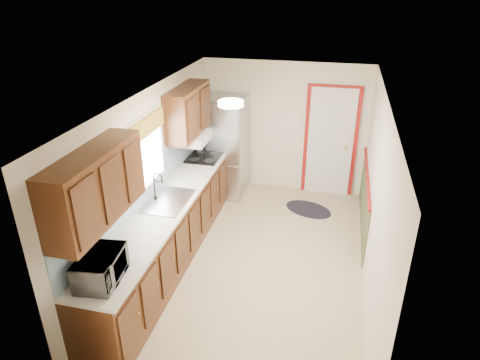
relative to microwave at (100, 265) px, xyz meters
The scene contains 8 objects.
room_shell 2.27m from the microwave, 58.07° to the left, with size 3.20×5.20×2.52m.
kitchen_run 1.67m from the microwave, 91.24° to the left, with size 0.63×4.00×2.20m.
back_wall_trim 4.69m from the microwave, 62.07° to the left, with size 1.12×2.30×2.08m.
ceiling_fixture 2.30m from the microwave, 62.46° to the left, with size 0.30×0.30×0.06m, color #FFD88C.
microwave is the anchor object (origin of this frame).
refrigerator 3.99m from the microwave, 87.41° to the left, with size 0.78×0.77×1.83m.
rug 4.20m from the microwave, 63.62° to the left, with size 0.84×0.54×0.01m, color black.
cooktop 3.33m from the microwave, 89.83° to the left, with size 0.53×0.64×0.02m, color black.
Camera 1 is at (0.95, -4.96, 3.72)m, focal length 32.00 mm.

